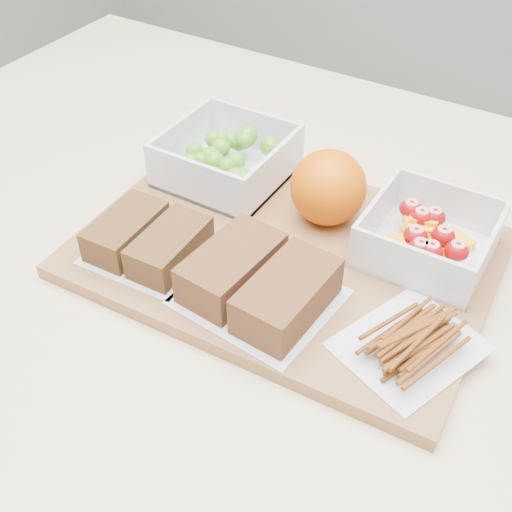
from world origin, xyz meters
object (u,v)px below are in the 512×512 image
object	(u,v)px
fruit_container	(428,239)
sandwich_bag_left	(148,240)
grape_container	(229,159)
cutting_board	(285,254)
orange	(328,188)
sandwich_bag_center	(259,282)
pretzel_bag	(411,337)

from	to	relation	value
fruit_container	sandwich_bag_left	xyz separation A→B (m)	(-0.25, -0.15, -0.00)
grape_container	sandwich_bag_left	distance (m)	0.16
cutting_board	grape_container	xyz separation A→B (m)	(-0.12, 0.08, 0.03)
orange	sandwich_bag_center	world-z (taller)	orange
pretzel_bag	fruit_container	bearing A→B (deg)	104.23
sandwich_bag_left	cutting_board	bearing A→B (deg)	34.47
cutting_board	sandwich_bag_left	bearing A→B (deg)	-147.66
sandwich_bag_left	grape_container	bearing A→B (deg)	91.90
cutting_board	orange	world-z (taller)	orange
orange	sandwich_bag_center	distance (m)	0.15
orange	pretzel_bag	bearing A→B (deg)	-41.14
cutting_board	orange	xyz separation A→B (m)	(0.01, 0.07, 0.05)
fruit_container	sandwich_bag_center	size ratio (longest dim) A/B	0.82
fruit_container	sandwich_bag_left	size ratio (longest dim) A/B	1.00
cutting_board	pretzel_bag	bearing A→B (deg)	-22.97
sandwich_bag_center	fruit_container	bearing A→B (deg)	51.75
sandwich_bag_left	orange	bearing A→B (deg)	48.67
cutting_board	sandwich_bag_center	size ratio (longest dim) A/B	2.78
grape_container	cutting_board	bearing A→B (deg)	-33.50
sandwich_bag_center	pretzel_bag	xyz separation A→B (m)	(0.15, 0.02, -0.01)
cutting_board	orange	bearing A→B (deg)	76.92
grape_container	fruit_container	distance (m)	0.25
grape_container	orange	bearing A→B (deg)	-5.64
sandwich_bag_center	pretzel_bag	world-z (taller)	sandwich_bag_center
grape_container	sandwich_bag_left	world-z (taller)	grape_container
cutting_board	sandwich_bag_center	xyz separation A→B (m)	(0.01, -0.08, 0.03)
fruit_container	sandwich_bag_left	bearing A→B (deg)	-149.04
cutting_board	orange	distance (m)	0.08
sandwich_bag_left	sandwich_bag_center	world-z (taller)	sandwich_bag_center
sandwich_bag_left	sandwich_bag_center	xyz separation A→B (m)	(0.13, 0.00, 0.00)
grape_container	fruit_container	world-z (taller)	grape_container
fruit_container	sandwich_bag_center	world-z (taller)	fruit_container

